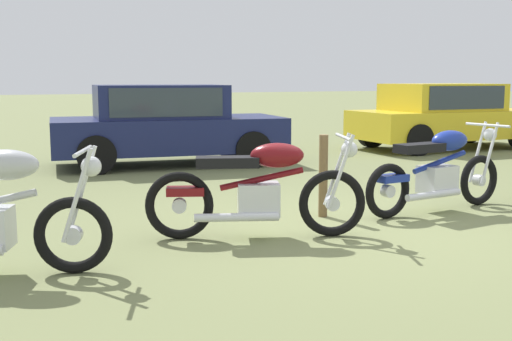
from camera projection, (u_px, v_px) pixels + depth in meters
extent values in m
plane|color=olive|center=(357.00, 225.00, 6.76)|extent=(120.00, 120.00, 0.00)
torus|color=black|center=(73.00, 235.00, 5.04)|extent=(0.61, 0.33, 0.62)
cylinder|color=silver|center=(73.00, 235.00, 5.04)|extent=(0.17, 0.15, 0.14)
cylinder|color=silver|center=(82.00, 192.00, 5.08)|extent=(0.26, 0.14, 0.74)
cylinder|color=silver|center=(77.00, 196.00, 4.91)|extent=(0.26, 0.14, 0.74)
ellipsoid|color=#B7BABF|center=(5.00, 165.00, 4.92)|extent=(0.58, 0.44, 0.24)
cylinder|color=silver|center=(83.00, 151.00, 4.95)|extent=(0.28, 0.60, 0.03)
sphere|color=silver|center=(91.00, 166.00, 4.97)|extent=(0.21, 0.21, 0.16)
torus|color=black|center=(332.00, 203.00, 6.23)|extent=(0.64, 0.34, 0.66)
torus|color=black|center=(179.00, 206.00, 6.12)|extent=(0.64, 0.34, 0.66)
cylinder|color=silver|center=(332.00, 203.00, 6.23)|extent=(0.17, 0.15, 0.14)
cylinder|color=silver|center=(179.00, 206.00, 6.12)|extent=(0.17, 0.15, 0.14)
cylinder|color=silver|center=(337.00, 169.00, 6.27)|extent=(0.26, 0.14, 0.72)
cylinder|color=silver|center=(341.00, 172.00, 6.09)|extent=(0.26, 0.14, 0.72)
cube|color=silver|center=(258.00, 199.00, 6.17)|extent=(0.49, 0.43, 0.32)
cylinder|color=maroon|center=(262.00, 179.00, 6.14)|extent=(0.77, 0.38, 0.23)
ellipsoid|color=maroon|center=(277.00, 155.00, 6.12)|extent=(0.58, 0.44, 0.24)
cube|color=black|center=(227.00, 162.00, 6.09)|extent=(0.65, 0.46, 0.10)
cube|color=maroon|center=(185.00, 191.00, 6.10)|extent=(0.40, 0.31, 0.08)
cylinder|color=silver|center=(343.00, 137.00, 6.14)|extent=(0.28, 0.60, 0.03)
sphere|color=silver|center=(349.00, 149.00, 6.16)|extent=(0.21, 0.21, 0.16)
cylinder|color=silver|center=(237.00, 217.00, 6.01)|extent=(0.77, 0.39, 0.08)
torus|color=black|center=(479.00, 180.00, 7.78)|extent=(0.62, 0.13, 0.62)
torus|color=black|center=(388.00, 191.00, 7.03)|extent=(0.62, 0.13, 0.62)
cylinder|color=silver|center=(479.00, 180.00, 7.78)|extent=(0.15, 0.11, 0.14)
cylinder|color=silver|center=(388.00, 191.00, 7.03)|extent=(0.15, 0.11, 0.14)
cylinder|color=silver|center=(478.00, 152.00, 7.84)|extent=(0.27, 0.05, 0.74)
cylinder|color=silver|center=(490.00, 153.00, 7.69)|extent=(0.27, 0.05, 0.74)
cube|color=silver|center=(437.00, 179.00, 7.41)|extent=(0.42, 0.32, 0.32)
cylinder|color=navy|center=(440.00, 162.00, 7.39)|extent=(0.81, 0.11, 0.23)
ellipsoid|color=navy|center=(450.00, 141.00, 7.44)|extent=(0.53, 0.29, 0.24)
cube|color=black|center=(420.00, 148.00, 7.20)|extent=(0.61, 0.28, 0.10)
cube|color=navy|center=(392.00, 178.00, 7.04)|extent=(0.37, 0.20, 0.08)
cylinder|color=silver|center=(487.00, 125.00, 7.74)|extent=(0.07, 0.64, 0.03)
sphere|color=silver|center=(490.00, 135.00, 7.79)|extent=(0.17, 0.17, 0.16)
cylinder|color=silver|center=(434.00, 195.00, 7.18)|extent=(0.80, 0.13, 0.08)
cube|color=#161E4C|center=(169.00, 134.00, 11.41)|extent=(4.29, 2.41, 0.60)
cube|color=#161E4C|center=(160.00, 102.00, 11.28)|extent=(2.46, 1.93, 0.60)
cube|color=#2D3842|center=(160.00, 101.00, 11.28)|extent=(2.14, 1.91, 0.48)
cylinder|color=black|center=(228.00, 141.00, 12.61)|extent=(0.67, 0.33, 0.64)
cylinder|color=black|center=(252.00, 149.00, 11.07)|extent=(0.67, 0.33, 0.64)
cylinder|color=black|center=(91.00, 145.00, 11.82)|extent=(0.67, 0.33, 0.64)
cylinder|color=black|center=(96.00, 155.00, 10.28)|extent=(0.67, 0.33, 0.64)
cube|color=gold|center=(446.00, 124.00, 14.07)|extent=(4.30, 2.16, 0.60)
cube|color=gold|center=(442.00, 98.00, 13.93)|extent=(2.42, 1.82, 0.60)
cube|color=#2D3842|center=(442.00, 97.00, 13.93)|extent=(2.08, 1.83, 0.48)
cylinder|color=black|center=(469.00, 129.00, 15.40)|extent=(0.66, 0.27, 0.64)
cylinder|color=black|center=(372.00, 133.00, 14.35)|extent=(0.66, 0.27, 0.64)
cylinder|color=black|center=(418.00, 140.00, 12.80)|extent=(0.66, 0.27, 0.64)
cylinder|color=brown|center=(323.00, 176.00, 7.10)|extent=(0.10, 0.10, 0.92)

